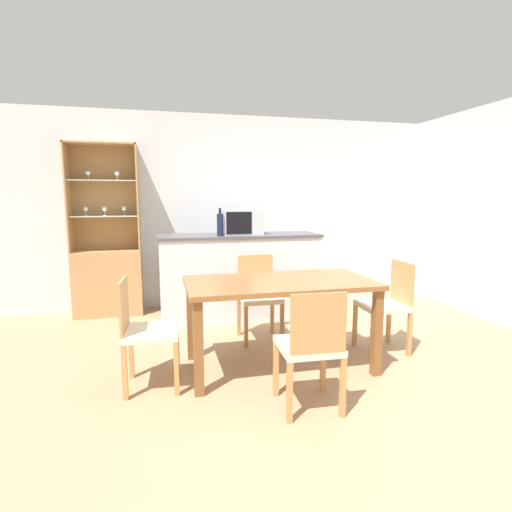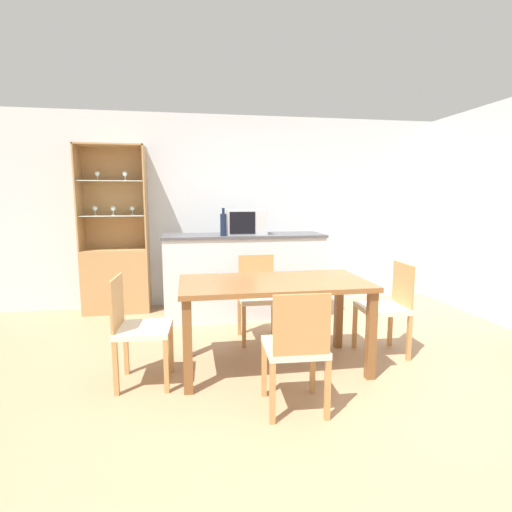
{
  "view_description": "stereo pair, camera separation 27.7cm",
  "coord_description": "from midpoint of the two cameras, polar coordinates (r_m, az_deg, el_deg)",
  "views": [
    {
      "loc": [
        -1.25,
        -2.81,
        1.46
      ],
      "look_at": [
        -0.29,
        1.14,
        0.87
      ],
      "focal_mm": 28.0,
      "sensor_mm": 36.0,
      "label": 1
    },
    {
      "loc": [
        -0.98,
        -2.86,
        1.46
      ],
      "look_at": [
        -0.29,
        1.14,
        0.87
      ],
      "focal_mm": 28.0,
      "sensor_mm": 36.0,
      "label": 2
    }
  ],
  "objects": [
    {
      "name": "dining_table",
      "position": [
        3.4,
        4.87,
        -5.21
      ],
      "size": [
        1.58,
        0.82,
        0.77
      ],
      "color": "brown",
      "rests_on": "ground_plane"
    },
    {
      "name": "ground_plane",
      "position": [
        3.38,
        11.02,
        -17.47
      ],
      "size": [
        18.0,
        18.0,
        0.0
      ],
      "primitive_type": "plane",
      "color": "#A37F5B"
    },
    {
      "name": "wall_back",
      "position": [
        5.58,
        1.75,
        6.41
      ],
      "size": [
        6.8,
        0.06,
        2.55
      ],
      "color": "silver",
      "rests_on": "ground_plane"
    },
    {
      "name": "dining_chair_side_right_far",
      "position": [
        3.98,
        20.05,
        -6.91
      ],
      "size": [
        0.42,
        0.42,
        0.86
      ],
      "rotation": [
        0.0,
        0.0,
        1.53
      ],
      "color": "beige",
      "rests_on": "ground_plane"
    },
    {
      "name": "microwave",
      "position": [
        4.81,
        0.21,
        4.87
      ],
      "size": [
        0.47,
        0.33,
        0.3
      ],
      "color": "#B7BABF",
      "rests_on": "kitchen_counter"
    },
    {
      "name": "display_cabinet",
      "position": [
        5.38,
        -17.93,
        -1.44
      ],
      "size": [
        0.82,
        0.39,
        2.1
      ],
      "color": "tan",
      "rests_on": "ground_plane"
    },
    {
      "name": "kitchen_counter",
      "position": [
        4.91,
        -0.12,
        -2.82
      ],
      "size": [
        1.94,
        0.6,
        1.02
      ],
      "color": "silver",
      "rests_on": "ground_plane"
    },
    {
      "name": "dining_chair_head_far",
      "position": [
        4.14,
        2.28,
        -5.81
      ],
      "size": [
        0.41,
        0.41,
        0.86
      ],
      "rotation": [
        0.0,
        0.0,
        3.14
      ],
      "color": "beige",
      "rests_on": "ground_plane"
    },
    {
      "name": "dining_chair_head_near",
      "position": [
        2.8,
        8.63,
        -12.95
      ],
      "size": [
        0.42,
        0.42,
        0.86
      ],
      "rotation": [
        0.0,
        0.0,
        -0.04
      ],
      "color": "beige",
      "rests_on": "ground_plane"
    },
    {
      "name": "wine_bottle",
      "position": [
        4.61,
        -2.95,
        4.54
      ],
      "size": [
        0.07,
        0.07,
        0.32
      ],
      "color": "#141E38",
      "rests_on": "kitchen_counter"
    },
    {
      "name": "dining_chair_side_left_near",
      "position": [
        3.25,
        -14.1,
        -10.06
      ],
      "size": [
        0.43,
        0.43,
        0.86
      ],
      "rotation": [
        0.0,
        0.0,
        -1.63
      ],
      "color": "beige",
      "rests_on": "ground_plane"
    }
  ]
}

